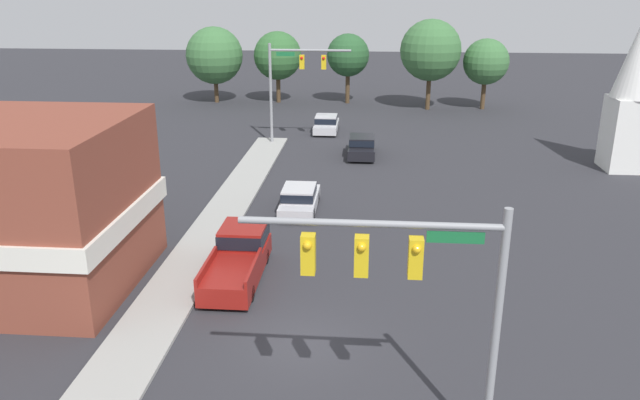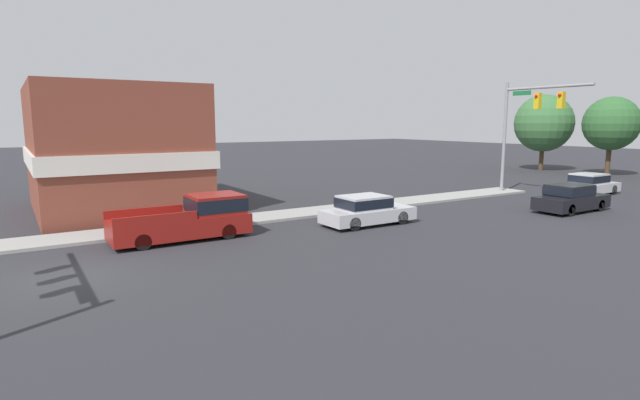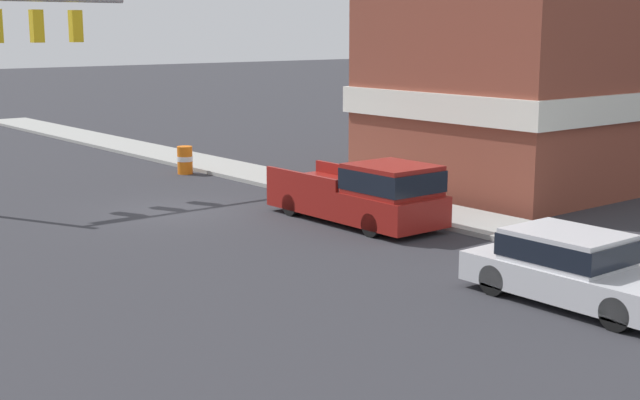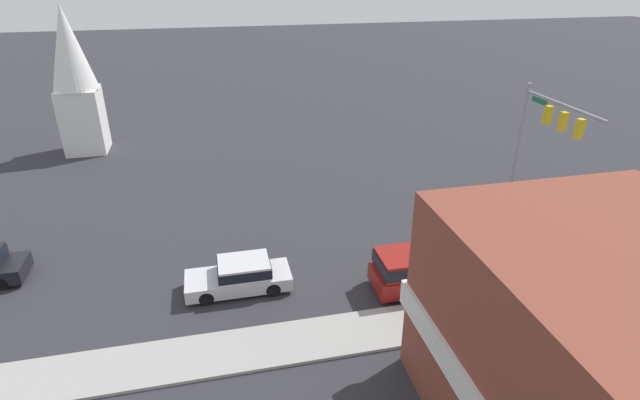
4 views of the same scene
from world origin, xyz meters
The scene contains 6 objects.
ground_plane centered at (0.00, 0.00, 0.00)m, with size 200.00×200.00×0.00m, color #2D2D33.
sidewalk_curb centered at (-5.70, 0.00, 0.07)m, with size 2.40×60.00×0.14m.
car_lead centered at (-1.59, 13.41, 0.76)m, with size 1.89×4.71×1.46m.
pickup_truck_parked centered at (-3.27, 5.29, 0.92)m, with size 2.06×5.78×1.86m.
construction_barrel centered at (-3.90, -5.87, 0.54)m, with size 0.60×0.60×1.07m.
corner_brick_building centered at (-13.06, 3.84, 3.43)m, with size 11.63×8.54×6.96m.
Camera 3 is at (13.49, 23.78, 5.54)m, focal length 50.00 mm.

